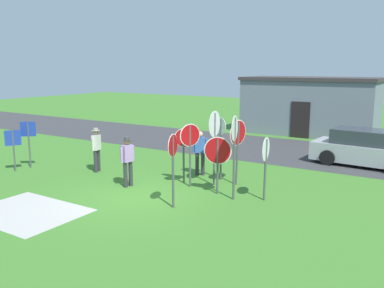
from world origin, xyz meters
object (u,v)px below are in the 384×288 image
stop_sign_nearest (218,156)px  parked_car_on_street (365,149)px  stop_sign_leaning_left (221,139)px  person_near_signs (127,158)px  person_with_sunhat (200,151)px  stop_sign_rear_left (214,134)px  stop_sign_center_cluster (238,140)px  stop_sign_far_back (190,144)px  info_panel_middle (13,143)px  stop_sign_tallest (173,158)px  stop_sign_rear_right (234,142)px  info_panel_leftmost (29,136)px  person_on_left (96,147)px  stop_sign_low_front (184,147)px  stop_sign_leaning_right (266,158)px

stop_sign_nearest → parked_car_on_street: bearing=63.3°
stop_sign_leaning_left → person_near_signs: stop_sign_leaning_left is taller
person_with_sunhat → stop_sign_rear_left: bearing=-38.9°
stop_sign_center_cluster → stop_sign_rear_left: (-0.66, -0.47, 0.23)m
stop_sign_far_back → info_panel_middle: stop_sign_far_back is taller
stop_sign_center_cluster → person_near_signs: size_ratio=1.32×
stop_sign_tallest → stop_sign_rear_right: size_ratio=0.83×
info_panel_leftmost → info_panel_middle: (-0.01, -0.70, -0.18)m
stop_sign_far_back → person_on_left: 4.22m
stop_sign_far_back → person_on_left: bearing=-176.6°
stop_sign_rear_right → person_on_left: (-6.06, 0.21, -0.83)m
stop_sign_rear_left → stop_sign_tallest: bearing=-87.6°
stop_sign_tallest → stop_sign_low_front: stop_sign_tallest is taller
parked_car_on_street → stop_sign_nearest: size_ratio=2.35×
stop_sign_leaning_left → info_panel_middle: size_ratio=1.39×
stop_sign_rear_left → stop_sign_low_front: (-1.04, -0.34, -0.50)m
person_on_left → info_panel_middle: size_ratio=1.06×
person_with_sunhat → person_on_left: person_on_left is taller
stop_sign_tallest → info_panel_middle: size_ratio=1.34×
stop_sign_leaning_left → stop_sign_tallest: bearing=-85.7°
stop_sign_rear_left → stop_sign_rear_right: 1.64m
stop_sign_leaning_right → info_panel_middle: stop_sign_leaning_right is taller
parked_car_on_street → info_panel_middle: size_ratio=2.70×
stop_sign_center_cluster → parked_car_on_street: bearing=59.0°
person_with_sunhat → person_on_left: size_ratio=0.97×
stop_sign_tallest → person_on_left: size_ratio=1.26×
stop_sign_leaning_right → person_on_left: bearing=-178.0°
info_panel_middle → info_panel_leftmost: bearing=89.4°
parked_car_on_street → stop_sign_tallest: stop_sign_tallest is taller
stop_sign_tallest → stop_sign_rear_right: stop_sign_rear_right is taller
stop_sign_rear_left → stop_sign_rear_right: (1.27, -1.04, -0.01)m
stop_sign_leaning_right → stop_sign_rear_right: (-0.84, -0.45, 0.46)m
person_near_signs → person_with_sunhat: size_ratio=1.03×
person_with_sunhat → person_near_signs: bearing=-117.0°
stop_sign_far_back → person_near_signs: bearing=-148.1°
stop_sign_center_cluster → info_panel_middle: size_ratio=1.40×
stop_sign_nearest → stop_sign_leaning_left: stop_sign_leaning_left is taller
info_panel_middle → person_with_sunhat: bearing=27.8°
person_near_signs → stop_sign_low_front: bearing=44.5°
stop_sign_leaning_right → stop_sign_leaning_left: (-2.26, 1.33, 0.17)m
stop_sign_rear_left → info_panel_leftmost: stop_sign_rear_left is taller
stop_sign_tallest → info_panel_leftmost: 7.74m
parked_car_on_street → stop_sign_low_front: 8.02m
stop_sign_low_front → stop_sign_far_back: stop_sign_far_back is taller
info_panel_leftmost → stop_sign_leaning_right: bearing=7.2°
stop_sign_leaning_right → stop_sign_far_back: (-2.72, 0.00, 0.15)m
stop_sign_tallest → person_with_sunhat: stop_sign_tallest is taller
parked_car_on_street → stop_sign_leaning_right: (-1.83, -6.50, 0.66)m
stop_sign_leaning_left → stop_sign_rear_left: size_ratio=0.88×
stop_sign_far_back → person_on_left: stop_sign_far_back is taller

